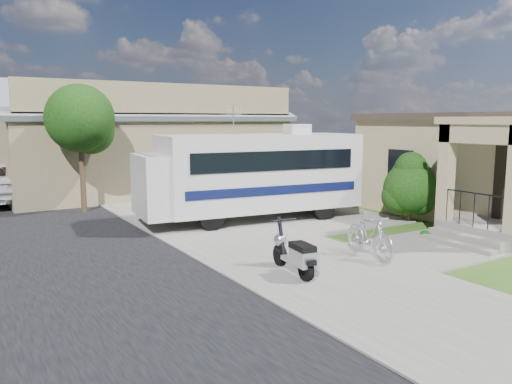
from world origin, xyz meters
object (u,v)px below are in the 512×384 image
shrub (410,186)px  bicycle (369,238)px  garden_hose (427,236)px  motorhome (252,173)px  scooter (295,254)px

shrub → bicycle: shrub is taller
garden_hose → bicycle: bearing=-166.3°
bicycle → garden_hose: bearing=21.3°
motorhome → shrub: (4.31, -2.82, -0.42)m
shrub → bicycle: 5.12m
shrub → scooter: 7.24m
garden_hose → scooter: bearing=-170.4°
bicycle → garden_hose: (2.94, 0.72, -0.45)m
motorhome → shrub: size_ratio=3.25×
shrub → scooter: (-6.64, -2.81, -0.68)m
bicycle → scooter: bearing=-168.2°
scooter → bicycle: size_ratio=0.95×
bicycle → shrub: bearing=38.8°
shrub → scooter: shrub is taller
shrub → bicycle: size_ratio=1.29×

